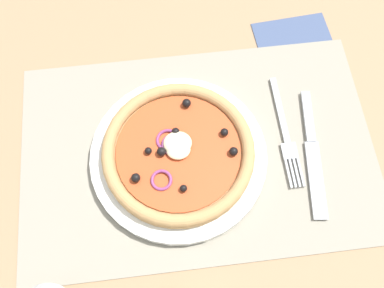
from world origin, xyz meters
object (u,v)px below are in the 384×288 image
object	(u,v)px
fork	(286,136)
napkin	(296,45)
plate	(179,156)
pizza	(178,152)
knife	(313,154)

from	to	relation	value
fork	napkin	xyz separation A→B (cm)	(-5.09, -16.09, -0.44)
plate	napkin	bearing A→B (deg)	-140.54
pizza	fork	bearing A→B (deg)	-174.97
plate	pizza	xyz separation A→B (cm)	(0.01, -0.01, 1.80)
plate	fork	world-z (taller)	plate
knife	napkin	xyz separation A→B (cm)	(-1.78, -19.26, -0.47)
pizza	knife	xyz separation A→B (cm)	(-19.53, 1.74, -2.24)
plate	napkin	distance (cm)	27.60
pizza	napkin	size ratio (longest dim) A/B	1.73
pizza	fork	size ratio (longest dim) A/B	1.20
fork	knife	distance (cm)	4.58
knife	fork	bearing A→B (deg)	-127.40
fork	knife	xyz separation A→B (cm)	(-3.31, 3.16, 0.03)
plate	pizza	size ratio (longest dim) A/B	1.18
plate	pizza	distance (cm)	1.80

